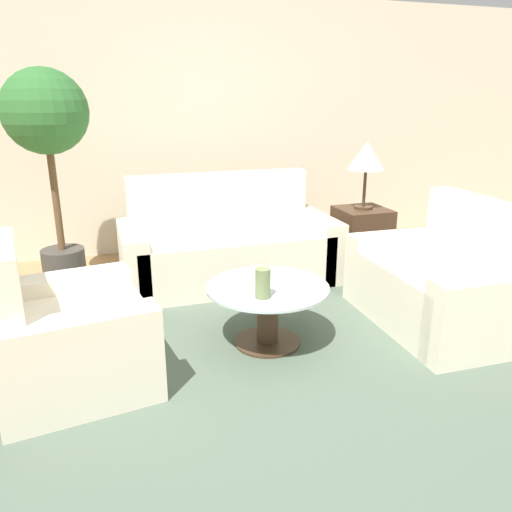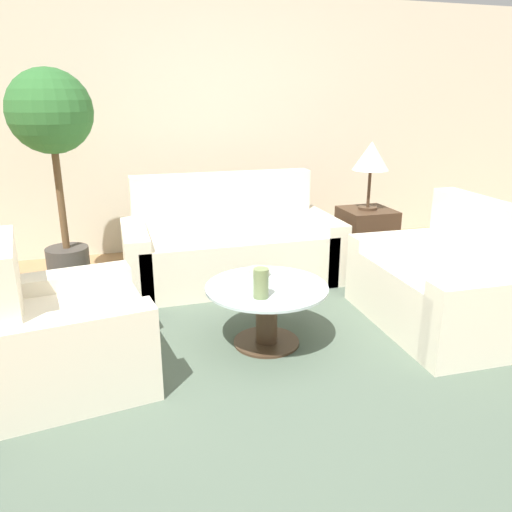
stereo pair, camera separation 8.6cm
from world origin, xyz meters
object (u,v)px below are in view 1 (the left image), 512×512
object	(u,v)px
sofa_main	(227,247)
potted_plant	(48,133)
armchair	(62,339)
bowl	(259,272)
vase	(263,283)
loveseat	(446,285)
table_lamp	(367,157)
coffee_table	(268,307)

from	to	relation	value
sofa_main	potted_plant	distance (m)	1.77
armchair	bowl	bearing A→B (deg)	-84.68
armchair	vase	distance (m)	1.21
loveseat	bowl	xyz separation A→B (m)	(-1.35, 0.29, 0.15)
table_lamp	vase	xyz separation A→B (m)	(-1.52, -1.46, -0.55)
armchair	table_lamp	xyz separation A→B (m)	(2.71, 1.40, 0.77)
coffee_table	table_lamp	xyz separation A→B (m)	(1.43, 1.29, 0.79)
coffee_table	potted_plant	size ratio (longest dim) A/B	0.44
coffee_table	vase	distance (m)	0.31
potted_plant	vase	distance (m)	2.29
loveseat	potted_plant	xyz separation A→B (m)	(-2.70, 1.65, 1.03)
sofa_main	vase	bearing A→B (deg)	-96.33
table_lamp	vase	world-z (taller)	table_lamp
potted_plant	bowl	xyz separation A→B (m)	(1.35, -1.36, -0.88)
table_lamp	bowl	world-z (taller)	table_lamp
armchair	loveseat	xyz separation A→B (m)	(2.64, 0.03, 0.00)
table_lamp	vase	size ratio (longest dim) A/B	3.37
sofa_main	armchair	world-z (taller)	sofa_main
coffee_table	bowl	world-z (taller)	bowl
armchair	bowl	world-z (taller)	armchair
table_lamp	bowl	xyz separation A→B (m)	(-1.42, -1.08, -0.62)
armchair	coffee_table	world-z (taller)	armchair
armchair	loveseat	bearing A→B (deg)	-97.79
sofa_main	coffee_table	bearing A→B (deg)	-93.15
loveseat	table_lamp	distance (m)	1.57
armchair	potted_plant	world-z (taller)	potted_plant
armchair	loveseat	distance (m)	2.64
sofa_main	vase	world-z (taller)	sofa_main
armchair	potted_plant	xyz separation A→B (m)	(-0.06, 1.67, 1.03)
bowl	vase	bearing A→B (deg)	-104.81
loveseat	bowl	size ratio (longest dim) A/B	8.53
vase	sofa_main	bearing A→B (deg)	83.67
vase	bowl	bearing A→B (deg)	75.19
table_lamp	vase	distance (m)	2.18
loveseat	bowl	bearing A→B (deg)	-100.62
coffee_table	vase	size ratio (longest dim) A/B	4.30
sofa_main	bowl	bearing A→B (deg)	-93.36
sofa_main	armchair	size ratio (longest dim) A/B	1.88
loveseat	bowl	world-z (taller)	loveseat
sofa_main	coffee_table	xyz separation A→B (m)	(-0.07, -1.33, -0.02)
sofa_main	armchair	xyz separation A→B (m)	(-1.36, -1.44, -0.01)
table_lamp	armchair	bearing A→B (deg)	-152.75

